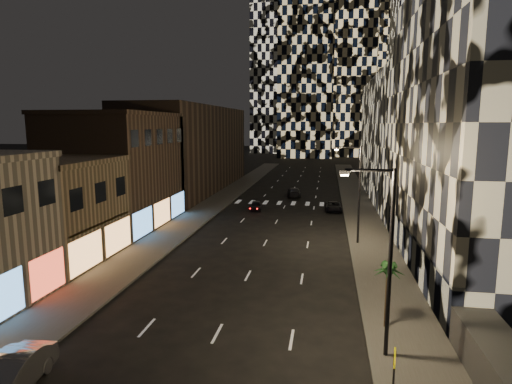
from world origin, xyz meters
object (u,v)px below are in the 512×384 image
(car_dark_midlane, at_px, (256,206))
(palm_tree, at_px, (388,273))
(car_dark_rightlane, at_px, (334,207))
(ped_sign, at_px, (394,368))
(streetlight_far, at_px, (357,188))
(car_dark_oncoming, at_px, (294,192))
(streetlight_near, at_px, (385,250))
(car_silver_parked, at_px, (10,375))

(car_dark_midlane, relative_size, palm_tree, 0.97)
(car_dark_rightlane, distance_m, ped_sign, 39.52)
(streetlight_far, relative_size, palm_tree, 2.44)
(car_dark_oncoming, distance_m, palm_tree, 43.55)
(streetlight_near, xyz_separation_m, car_silver_parked, (-15.55, -5.40, -4.57))
(streetlight_near, bearing_deg, car_silver_parked, -160.85)
(car_dark_oncoming, height_order, car_dark_rightlane, car_dark_oncoming)
(car_dark_midlane, distance_m, palm_tree, 33.72)
(ped_sign, bearing_deg, streetlight_near, 97.68)
(car_dark_oncoming, bearing_deg, car_dark_midlane, 65.53)
(car_dark_midlane, distance_m, car_dark_rightlane, 10.03)
(streetlight_near, bearing_deg, car_dark_midlane, 108.99)
(palm_tree, bearing_deg, car_dark_rightlane, 94.34)
(palm_tree, bearing_deg, car_silver_parked, -152.59)
(car_dark_rightlane, relative_size, palm_tree, 1.18)
(streetlight_far, bearing_deg, streetlight_near, -90.00)
(streetlight_near, distance_m, car_dark_oncoming, 46.55)
(streetlight_near, bearing_deg, streetlight_far, 90.00)
(palm_tree, bearing_deg, car_dark_midlane, 111.70)
(car_dark_rightlane, height_order, palm_tree, palm_tree)
(car_dark_rightlane, bearing_deg, streetlight_far, -85.32)
(ped_sign, xyz_separation_m, palm_tree, (0.70, 7.24, 1.22))
(car_silver_parked, xyz_separation_m, car_dark_rightlane, (13.75, 40.62, -0.18))
(car_dark_oncoming, bearing_deg, ped_sign, 93.96)
(car_dark_oncoming, distance_m, ped_sign, 50.51)
(streetlight_near, height_order, ped_sign, streetlight_near)
(streetlight_near, relative_size, car_dark_rightlane, 2.07)
(streetlight_far, height_order, car_dark_rightlane, streetlight_far)
(streetlight_near, bearing_deg, car_dark_rightlane, 92.93)
(car_silver_parked, distance_m, car_dark_rightlane, 42.88)
(car_dark_midlane, bearing_deg, streetlight_far, -57.88)
(car_dark_oncoming, height_order, palm_tree, palm_tree)
(streetlight_near, distance_m, car_dark_rightlane, 35.58)
(streetlight_near, height_order, car_silver_parked, streetlight_near)
(streetlight_near, bearing_deg, car_dark_oncoming, 99.54)
(streetlight_far, height_order, palm_tree, streetlight_far)
(car_silver_parked, distance_m, ped_sign, 15.59)
(streetlight_near, relative_size, car_dark_midlane, 2.52)
(palm_tree, bearing_deg, streetlight_near, -102.13)
(ped_sign, relative_size, palm_tree, 0.73)
(streetlight_far, height_order, car_dark_oncoming, streetlight_far)
(car_dark_midlane, height_order, car_dark_rightlane, car_dark_midlane)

